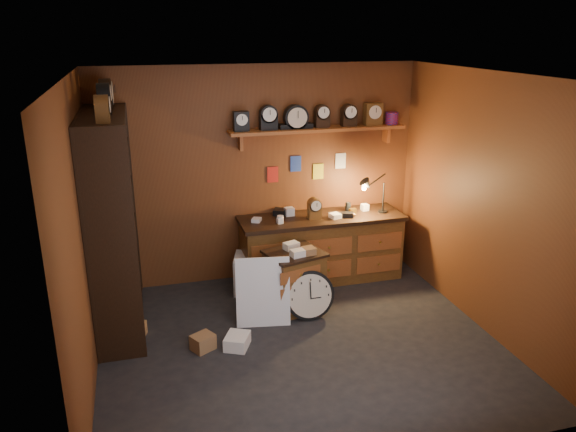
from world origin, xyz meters
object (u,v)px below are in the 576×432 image
Objects in this scene: workbench at (321,244)px; big_round_clock at (309,295)px; shelving_unit at (109,215)px; low_cabinet at (295,278)px.

big_round_clock is at bearing -115.46° from workbench.
shelving_unit reaches higher than workbench.
shelving_unit is 2.15m from low_cabinet.
low_cabinet is at bearing -128.54° from workbench.
workbench is at bearing 11.17° from shelving_unit.
low_cabinet is (-0.55, -0.69, -0.09)m from workbench.
big_round_clock is at bearing -85.96° from low_cabinet.
workbench is (2.51, 0.49, -0.78)m from shelving_unit.
low_cabinet is at bearing -5.83° from shelving_unit.
big_round_clock is (0.10, -0.27, -0.11)m from low_cabinet.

